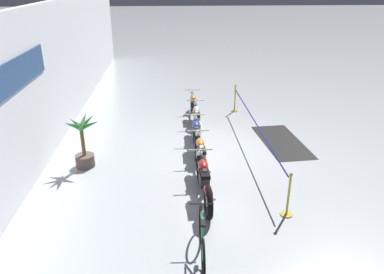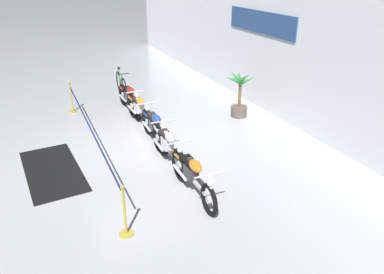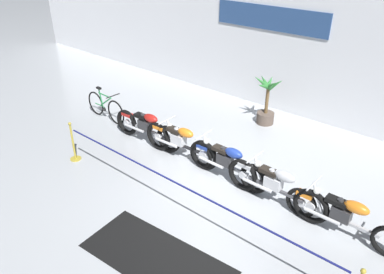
{
  "view_description": "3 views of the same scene",
  "coord_description": "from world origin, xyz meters",
  "views": [
    {
      "loc": [
        -10.3,
        1.5,
        4.89
      ],
      "look_at": [
        -0.96,
        0.91,
        0.86
      ],
      "focal_mm": 35.0,
      "sensor_mm": 36.0,
      "label": 1
    },
    {
      "loc": [
        9.05,
        -2.18,
        4.49
      ],
      "look_at": [
        1.12,
        1.34,
        0.53
      ],
      "focal_mm": 35.0,
      "sensor_mm": 36.0,
      "label": 2
    },
    {
      "loc": [
        4.04,
        -5.32,
        5.11
      ],
      "look_at": [
        -0.89,
        0.52,
        0.9
      ],
      "focal_mm": 35.0,
      "sensor_mm": 36.0,
      "label": 3
    }
  ],
  "objects": [
    {
      "name": "motorcycle_orange_1",
      "position": [
        -1.43,
        0.71,
        0.48
      ],
      "size": [
        2.29,
        0.62,
        0.97
      ],
      "color": "black",
      "rests_on": "ground"
    },
    {
      "name": "motorcycle_silver_3",
      "position": [
        1.3,
        0.62,
        0.48
      ],
      "size": [
        2.38,
        0.62,
        0.96
      ],
      "color": "black",
      "rests_on": "ground"
    },
    {
      "name": "motorcycle_red_0",
      "position": [
        -2.68,
        0.74,
        0.47
      ],
      "size": [
        2.32,
        0.62,
        0.96
      ],
      "color": "black",
      "rests_on": "ground"
    },
    {
      "name": "bicycle",
      "position": [
        -4.73,
        0.96,
        0.4
      ],
      "size": [
        1.78,
        0.48,
        0.98
      ],
      "color": "black",
      "rests_on": "ground"
    },
    {
      "name": "potted_palm_left_of_row",
      "position": [
        -0.83,
        3.88,
        0.72
      ],
      "size": [
        0.95,
        0.96,
        1.52
      ],
      "color": "brown",
      "rests_on": "ground"
    },
    {
      "name": "back_wall",
      "position": [
        -0.01,
        5.12,
        2.1
      ],
      "size": [
        28.0,
        0.29,
        4.2
      ],
      "color": "white",
      "rests_on": "ground"
    },
    {
      "name": "motorcycle_orange_4",
      "position": [
        2.73,
        0.62,
        0.46
      ],
      "size": [
        2.34,
        0.62,
        0.91
      ],
      "color": "black",
      "rests_on": "ground"
    },
    {
      "name": "floor_banner",
      "position": [
        0.47,
        -2.07,
        0.0
      ],
      "size": [
        2.86,
        1.44,
        0.01
      ],
      "primitive_type": "cube",
      "rotation": [
        0.0,
        0.0,
        0.08
      ],
      "color": "black",
      "rests_on": "ground"
    },
    {
      "name": "motorcycle_blue_2",
      "position": [
        -0.02,
        0.72,
        0.46
      ],
      "size": [
        2.22,
        0.62,
        0.93
      ],
      "color": "black",
      "rests_on": "ground"
    },
    {
      "name": "stanchion_mid_left",
      "position": [
        3.51,
        -1.04,
        0.36
      ],
      "size": [
        0.28,
        0.28,
        1.05
      ],
      "color": "gold",
      "rests_on": "ground"
    },
    {
      "name": "ground_plane",
      "position": [
        0.0,
        0.0,
        0.0
      ],
      "size": [
        120.0,
        120.0,
        0.0
      ],
      "primitive_type": "plane",
      "color": "#B2B7BC"
    },
    {
      "name": "stanchion_far_left",
      "position": [
        -1.23,
        -1.04,
        0.69
      ],
      "size": [
        6.98,
        0.28,
        1.05
      ],
      "color": "gold",
      "rests_on": "ground"
    }
  ]
}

